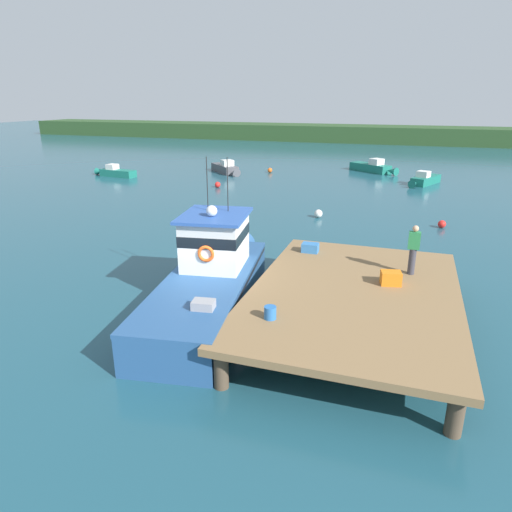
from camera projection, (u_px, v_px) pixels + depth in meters
name	position (u px, v px, depth m)	size (l,w,h in m)	color
ground_plane	(208.00, 306.00, 15.49)	(200.00, 200.00, 0.00)	#1E4C5B
dock	(354.00, 295.00, 13.70)	(6.00, 9.00, 1.20)	#4C3D2D
main_fishing_boat	(211.00, 277.00, 15.20)	(3.69, 9.96, 4.80)	#285184
crate_stack_mid_dock	(391.00, 278.00, 14.06)	(0.60, 0.44, 0.42)	orange
crate_single_by_cleat	(310.00, 248.00, 17.02)	(0.60, 0.44, 0.33)	#3370B2
bait_bucket	(270.00, 313.00, 11.90)	(0.32, 0.32, 0.34)	#2866B2
deckhand_by_the_boat	(413.00, 249.00, 14.69)	(0.36, 0.22, 1.63)	#383842
moored_boat_far_right	(226.00, 168.00, 42.19)	(4.02, 4.07, 1.21)	#4C4C51
moored_boat_mid_harbor	(115.00, 172.00, 40.41)	(4.20, 1.46, 1.05)	#196B5B
moored_boat_outer_mooring	(424.00, 180.00, 36.63)	(2.53, 4.32, 1.10)	#196B5B
moored_boat_far_left	(373.00, 167.00, 42.60)	(4.65, 3.79, 1.28)	#196B5B
mooring_buoy_inshore	(318.00, 214.00, 26.66)	(0.47, 0.47, 0.47)	silver
mooring_buoy_outer	(270.00, 170.00, 42.48)	(0.43, 0.43, 0.43)	#EA5B19
mooring_buoy_channel_marker	(218.00, 185.00, 35.47)	(0.44, 0.44, 0.44)	red
mooring_buoy_spare_mooring	(442.00, 224.00, 24.58)	(0.41, 0.41, 0.41)	red
far_shoreline	(373.00, 134.00, 70.63)	(120.00, 8.00, 2.40)	#284723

